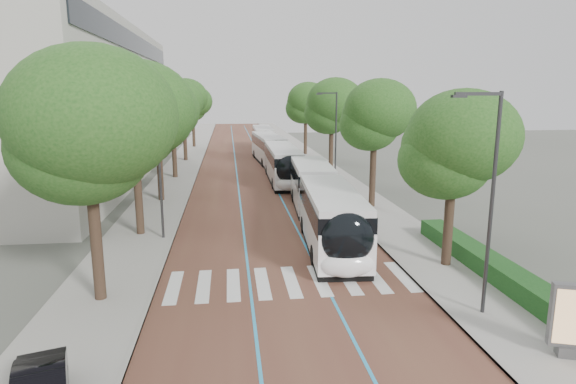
# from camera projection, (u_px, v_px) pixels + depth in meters

# --- Properties ---
(ground) EXTENTS (160.00, 160.00, 0.00)m
(ground) POSITION_uv_depth(u_px,v_px,m) (290.00, 291.00, 19.87)
(ground) COLOR #51544C
(ground) RESTS_ON ground
(road) EXTENTS (11.00, 140.00, 0.02)m
(road) POSITION_uv_depth(u_px,v_px,m) (248.00, 160.00, 58.74)
(road) COLOR brown
(road) RESTS_ON ground
(sidewalk_left) EXTENTS (4.00, 140.00, 0.12)m
(sidewalk_left) POSITION_uv_depth(u_px,v_px,m) (186.00, 160.00, 57.83)
(sidewalk_left) COLOR gray
(sidewalk_left) RESTS_ON ground
(sidewalk_right) EXTENTS (4.00, 140.00, 0.12)m
(sidewalk_right) POSITION_uv_depth(u_px,v_px,m) (309.00, 158.00, 59.63)
(sidewalk_right) COLOR gray
(sidewalk_right) RESTS_ON ground
(kerb_left) EXTENTS (0.20, 140.00, 0.14)m
(kerb_left) POSITION_uv_depth(u_px,v_px,m) (202.00, 160.00, 58.05)
(kerb_left) COLOR gray
(kerb_left) RESTS_ON ground
(kerb_right) EXTENTS (0.20, 140.00, 0.14)m
(kerb_right) POSITION_uv_depth(u_px,v_px,m) (294.00, 159.00, 59.40)
(kerb_right) COLOR gray
(kerb_right) RESTS_ON ground
(zebra_crossing) EXTENTS (10.55, 3.60, 0.01)m
(zebra_crossing) POSITION_uv_depth(u_px,v_px,m) (291.00, 281.00, 20.86)
(zebra_crossing) COLOR silver
(zebra_crossing) RESTS_ON ground
(lane_line_left) EXTENTS (0.12, 126.00, 0.01)m
(lane_line_left) POSITION_uv_depth(u_px,v_px,m) (235.00, 160.00, 58.54)
(lane_line_left) COLOR #2896CC
(lane_line_left) RESTS_ON road
(lane_line_right) EXTENTS (0.12, 126.00, 0.01)m
(lane_line_right) POSITION_uv_depth(u_px,v_px,m) (261.00, 159.00, 58.93)
(lane_line_right) COLOR #2896CC
(lane_line_right) RESTS_ON road
(office_building) EXTENTS (18.11, 40.00, 14.00)m
(office_building) POSITION_uv_depth(u_px,v_px,m) (36.00, 105.00, 43.31)
(office_building) COLOR #9D9B91
(office_building) RESTS_ON ground
(hedge) EXTENTS (1.20, 14.00, 0.80)m
(hedge) POSITION_uv_depth(u_px,v_px,m) (497.00, 270.00, 20.86)
(hedge) COLOR #153F17
(hedge) RESTS_ON sidewalk_right
(streetlight_near) EXTENTS (1.82, 0.20, 8.00)m
(streetlight_near) POSITION_uv_depth(u_px,v_px,m) (488.00, 187.00, 16.78)
(streetlight_near) COLOR #323235
(streetlight_near) RESTS_ON sidewalk_right
(streetlight_far) EXTENTS (1.82, 0.20, 8.00)m
(streetlight_far) POSITION_uv_depth(u_px,v_px,m) (334.00, 131.00, 41.07)
(streetlight_far) COLOR #323235
(streetlight_far) RESTS_ON sidewalk_right
(lamp_post_left) EXTENTS (0.14, 0.14, 8.00)m
(lamp_post_left) POSITION_uv_depth(u_px,v_px,m) (160.00, 167.00, 26.07)
(lamp_post_left) COLOR #323235
(lamp_post_left) RESTS_ON sidewalk_left
(trees_left) EXTENTS (6.32, 60.72, 9.25)m
(trees_left) POSITION_uv_depth(u_px,v_px,m) (163.00, 113.00, 38.34)
(trees_left) COLOR black
(trees_left) RESTS_ON ground
(trees_right) EXTENTS (5.58, 47.20, 8.93)m
(trees_right) POSITION_uv_depth(u_px,v_px,m) (341.00, 113.00, 42.79)
(trees_right) COLOR black
(trees_right) RESTS_ON ground
(lead_bus) EXTENTS (3.68, 18.52, 3.20)m
(lead_bus) POSITION_uv_depth(u_px,v_px,m) (322.00, 203.00, 28.60)
(lead_bus) COLOR black
(lead_bus) RESTS_ON ground
(bus_queued_0) EXTENTS (2.63, 12.42, 3.20)m
(bus_queued_0) POSITION_uv_depth(u_px,v_px,m) (283.00, 165.00, 43.85)
(bus_queued_0) COLOR white
(bus_queued_0) RESTS_ON ground
(bus_queued_1) EXTENTS (3.31, 12.53, 3.20)m
(bus_queued_1) POSITION_uv_depth(u_px,v_px,m) (269.00, 149.00, 56.12)
(bus_queued_1) COLOR white
(bus_queued_1) RESTS_ON ground
(bus_queued_2) EXTENTS (2.67, 12.43, 3.20)m
(bus_queued_2) POSITION_uv_depth(u_px,v_px,m) (263.00, 139.00, 68.71)
(bus_queued_2) COLOR white
(bus_queued_2) RESTS_ON ground
(ad_panel) EXTENTS (1.17, 0.66, 2.34)m
(ad_panel) POSITION_uv_depth(u_px,v_px,m) (570.00, 319.00, 14.54)
(ad_panel) COLOR #59595B
(ad_panel) RESTS_ON sidewalk_right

